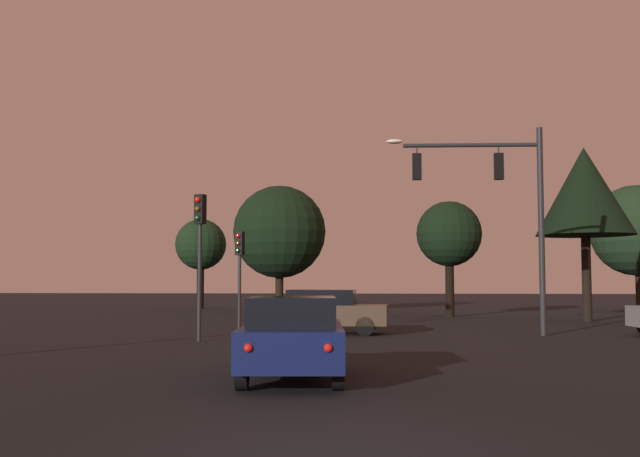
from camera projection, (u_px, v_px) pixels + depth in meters
name	position (u px, v px, depth m)	size (l,w,h in m)	color
ground_plane	(379.00, 324.00, 32.32)	(168.00, 168.00, 0.00)	black
traffic_signal_mast_arm	(498.00, 194.00, 25.72)	(5.27, 0.54, 7.01)	#232326
traffic_light_corner_left	(200.00, 237.00, 23.10)	(0.36, 0.39, 4.45)	#232326
traffic_light_corner_right	(239.00, 259.00, 28.99)	(0.36, 0.38, 3.71)	#232326
car_nearside_lane	(293.00, 336.00, 14.05)	(2.19, 4.51, 1.52)	#0F1947
car_crossing_left	(325.00, 311.00, 26.29)	(4.34, 1.93, 1.52)	#473828
tree_behind_sign	(201.00, 245.00, 51.25)	(3.42, 3.42, 6.01)	black
tree_left_far	(584.00, 192.00, 34.69)	(4.41, 4.41, 7.93)	black
tree_center_horizon	(637.00, 230.00, 48.37)	(5.79, 5.79, 7.95)	black
tree_right_cluster	(280.00, 232.00, 45.15)	(5.49, 5.49, 7.49)	black
tree_lot_edge	(449.00, 235.00, 39.42)	(3.38, 3.38, 5.97)	black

